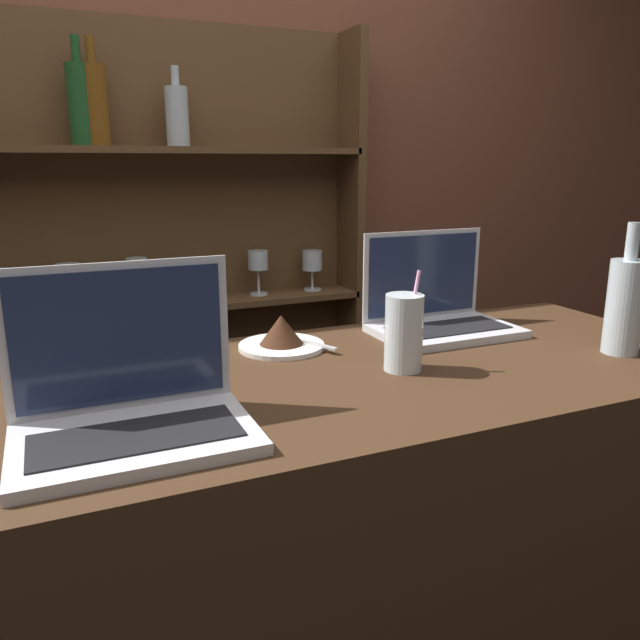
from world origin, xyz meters
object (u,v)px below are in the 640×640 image
Objects in this scene: cake_plate at (282,336)px; water_glass at (404,333)px; laptop_near at (130,398)px; wine_bottle_clear at (625,304)px; laptop_far at (437,309)px.

cake_plate is 0.28m from water_glass.
wine_bottle_clear is at bearing 0.31° from laptop_near.
laptop_far is 1.74× the size of cake_plate.
laptop_near is 0.48m from cake_plate.
laptop_near is 0.80m from laptop_far.
wine_bottle_clear reaches higher than laptop_near.
water_glass is 0.71× the size of wine_bottle_clear.
laptop_far reaches higher than water_glass.
laptop_near is 0.99m from wine_bottle_clear.
cake_plate is at bearing 42.25° from laptop_near.
water_glass reaches higher than cake_plate.
laptop_near is 1.03× the size of laptop_far.
laptop_near is at bearing -179.69° from wine_bottle_clear.
laptop_far is at bearing -1.89° from cake_plate.
laptop_near is 1.23× the size of wine_bottle_clear.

